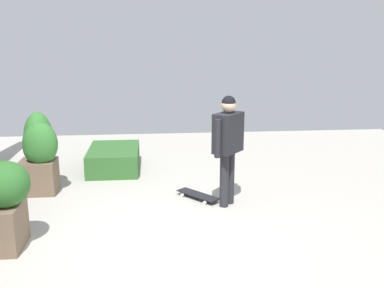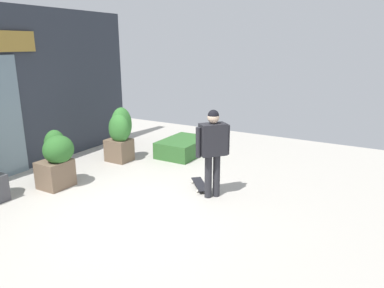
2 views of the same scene
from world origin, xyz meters
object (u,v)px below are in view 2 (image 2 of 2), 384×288
object	(u,v)px
planter_box_right	(57,157)
planter_box_mid	(120,133)
skateboard	(200,184)
skateboarder	(213,145)

from	to	relation	value
planter_box_right	planter_box_mid	xyz separation A→B (m)	(1.84, -0.00, 0.10)
planter_box_right	skateboard	bearing A→B (deg)	-61.68
skateboarder	planter_box_mid	distance (m)	2.95
skateboarder	planter_box_right	bearing A→B (deg)	60.75
skateboard	planter_box_right	distance (m)	2.81
skateboarder	planter_box_right	xyz separation A→B (m)	(-1.04, 2.83, -0.39)
skateboard	planter_box_right	xyz separation A→B (m)	(-1.31, 2.43, 0.53)
skateboard	planter_box_right	size ratio (longest dim) A/B	0.61
skateboard	planter_box_mid	size ratio (longest dim) A/B	0.53
skateboarder	planter_box_mid	xyz separation A→B (m)	(0.80, 2.82, -0.29)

